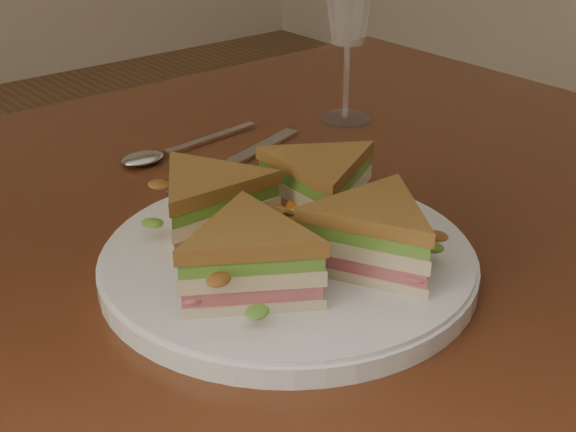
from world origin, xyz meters
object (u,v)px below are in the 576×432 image
at_px(table, 208,313).
at_px(knife, 233,163).
at_px(plate, 288,263).
at_px(sandwich_wedges, 288,222).
at_px(wine_glass, 349,4).
at_px(spoon, 160,154).

xyz_separation_m(table, knife, (0.10, 0.09, 0.10)).
height_order(table, knife, knife).
bearing_deg(knife, table, -154.15).
height_order(plate, sandwich_wedges, sandwich_wedges).
distance_m(knife, wine_glass, 0.23).
height_order(table, wine_glass, wine_glass).
bearing_deg(wine_glass, spoon, 171.07).
bearing_deg(spoon, wine_glass, -15.17).
height_order(table, plate, plate).
relative_size(table, knife, 5.73).
distance_m(sandwich_wedges, spoon, 0.28).
bearing_deg(table, plate, -88.73).
xyz_separation_m(spoon, knife, (0.05, -0.07, -0.00)).
xyz_separation_m(table, spoon, (0.05, 0.16, 0.10)).
relative_size(plate, wine_glass, 1.56).
bearing_deg(sandwich_wedges, table, 91.27).
relative_size(table, wine_glass, 6.20).
xyz_separation_m(plate, spoon, (0.05, 0.27, -0.00)).
bearing_deg(wine_glass, knife, -171.25).
xyz_separation_m(sandwich_wedges, wine_glass, (0.28, 0.24, 0.09)).
distance_m(plate, sandwich_wedges, 0.04).
bearing_deg(table, wine_glass, 22.70).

